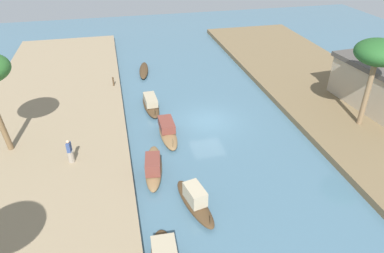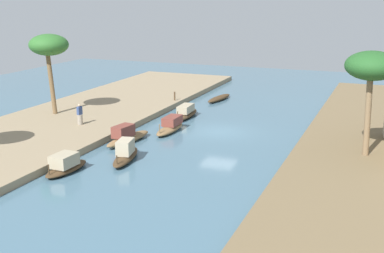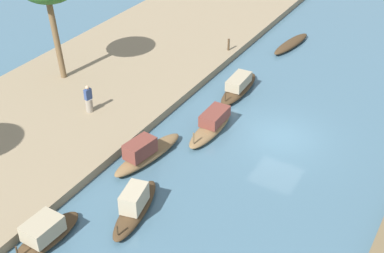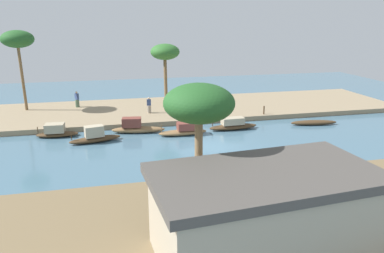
{
  "view_description": "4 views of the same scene",
  "coord_description": "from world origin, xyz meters",
  "px_view_note": "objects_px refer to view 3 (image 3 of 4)",
  "views": [
    {
      "loc": [
        21.91,
        -6.4,
        13.41
      ],
      "look_at": [
        1.87,
        -1.7,
        0.89
      ],
      "focal_mm": 32.32,
      "sensor_mm": 36.0,
      "label": 1
    },
    {
      "loc": [
        34.67,
        11.59,
        9.82
      ],
      "look_at": [
        2.62,
        -1.13,
        0.9
      ],
      "focal_mm": 47.75,
      "sensor_mm": 36.0,
      "label": 2
    },
    {
      "loc": [
        22.18,
        7.64,
        15.64
      ],
      "look_at": [
        2.56,
        -3.84,
        0.84
      ],
      "focal_mm": 49.91,
      "sensor_mm": 36.0,
      "label": 3
    },
    {
      "loc": [
        7.32,
        25.52,
        9.34
      ],
      "look_at": [
        0.73,
        -3.14,
        0.76
      ],
      "focal_mm": 34.48,
      "sensor_mm": 36.0,
      "label": 4
    }
  ],
  "objects_px": {
    "sampan_downstream_large": "(146,153)",
    "sampan_foreground": "(135,205)",
    "sampan_upstream_small": "(291,44)",
    "mooring_post": "(229,45)",
    "sampan_near_left_bank": "(45,233)",
    "person_by_mooring": "(89,101)",
    "sampan_with_red_awning": "(239,86)",
    "sampan_midstream": "(212,124)"
  },
  "relations": [
    {
      "from": "sampan_upstream_small",
      "to": "person_by_mooring",
      "type": "distance_m",
      "value": 15.65
    },
    {
      "from": "sampan_foreground",
      "to": "person_by_mooring",
      "type": "xyz_separation_m",
      "value": [
        -5.06,
        -6.6,
        0.64
      ]
    },
    {
      "from": "sampan_downstream_large",
      "to": "sampan_with_red_awning",
      "type": "relative_size",
      "value": 1.04
    },
    {
      "from": "sampan_with_red_awning",
      "to": "sampan_foreground",
      "type": "height_order",
      "value": "sampan_foreground"
    },
    {
      "from": "sampan_foreground",
      "to": "mooring_post",
      "type": "height_order",
      "value": "sampan_foreground"
    },
    {
      "from": "mooring_post",
      "to": "sampan_midstream",
      "type": "bearing_deg",
      "value": 21.67
    },
    {
      "from": "sampan_downstream_large",
      "to": "mooring_post",
      "type": "distance_m",
      "value": 12.62
    },
    {
      "from": "sampan_downstream_large",
      "to": "sampan_foreground",
      "type": "height_order",
      "value": "same"
    },
    {
      "from": "sampan_foreground",
      "to": "person_by_mooring",
      "type": "height_order",
      "value": "person_by_mooring"
    },
    {
      "from": "sampan_with_red_awning",
      "to": "sampan_upstream_small",
      "type": "bearing_deg",
      "value": 175.4
    },
    {
      "from": "sampan_upstream_small",
      "to": "sampan_midstream",
      "type": "height_order",
      "value": "sampan_midstream"
    },
    {
      "from": "sampan_midstream",
      "to": "person_by_mooring",
      "type": "xyz_separation_m",
      "value": [
        2.24,
        -6.37,
        0.68
      ]
    },
    {
      "from": "sampan_downstream_large",
      "to": "sampan_foreground",
      "type": "bearing_deg",
      "value": 35.8
    },
    {
      "from": "sampan_with_red_awning",
      "to": "mooring_post",
      "type": "distance_m",
      "value": 4.98
    },
    {
      "from": "sampan_foreground",
      "to": "sampan_with_red_awning",
      "type": "bearing_deg",
      "value": 171.69
    },
    {
      "from": "sampan_near_left_bank",
      "to": "sampan_with_red_awning",
      "type": "bearing_deg",
      "value": 177.6
    },
    {
      "from": "sampan_foreground",
      "to": "person_by_mooring",
      "type": "relative_size",
      "value": 2.65
    },
    {
      "from": "sampan_near_left_bank",
      "to": "sampan_with_red_awning",
      "type": "xyz_separation_m",
      "value": [
        -14.91,
        1.3,
        -0.03
      ]
    },
    {
      "from": "sampan_downstream_large",
      "to": "sampan_with_red_awning",
      "type": "xyz_separation_m",
      "value": [
        -8.38,
        0.91,
        -0.07
      ]
    },
    {
      "from": "sampan_downstream_large",
      "to": "person_by_mooring",
      "type": "height_order",
      "value": "person_by_mooring"
    },
    {
      "from": "sampan_upstream_small",
      "to": "sampan_foreground",
      "type": "relative_size",
      "value": 1.06
    },
    {
      "from": "sampan_near_left_bank",
      "to": "person_by_mooring",
      "type": "relative_size",
      "value": 2.18
    },
    {
      "from": "sampan_foreground",
      "to": "mooring_post",
      "type": "xyz_separation_m",
      "value": [
        -15.87,
        -3.64,
        0.4
      ]
    },
    {
      "from": "sampan_downstream_large",
      "to": "mooring_post",
      "type": "bearing_deg",
      "value": -163.23
    },
    {
      "from": "sampan_midstream",
      "to": "person_by_mooring",
      "type": "relative_size",
      "value": 2.62
    },
    {
      "from": "mooring_post",
      "to": "sampan_downstream_large",
      "type": "bearing_deg",
      "value": 8.54
    },
    {
      "from": "sampan_upstream_small",
      "to": "mooring_post",
      "type": "xyz_separation_m",
      "value": [
        3.6,
        -3.07,
        0.64
      ]
    },
    {
      "from": "sampan_near_left_bank",
      "to": "sampan_downstream_large",
      "type": "bearing_deg",
      "value": 179.22
    },
    {
      "from": "sampan_downstream_large",
      "to": "sampan_upstream_small",
      "type": "bearing_deg",
      "value": -176.04
    },
    {
      "from": "sampan_downstream_large",
      "to": "sampan_upstream_small",
      "type": "height_order",
      "value": "sampan_downstream_large"
    },
    {
      "from": "sampan_foreground",
      "to": "sampan_downstream_large",
      "type": "bearing_deg",
      "value": -164.92
    },
    {
      "from": "mooring_post",
      "to": "sampan_upstream_small",
      "type": "bearing_deg",
      "value": 139.53
    },
    {
      "from": "sampan_upstream_small",
      "to": "sampan_foreground",
      "type": "xyz_separation_m",
      "value": [
        19.47,
        0.57,
        0.24
      ]
    },
    {
      "from": "sampan_upstream_small",
      "to": "mooring_post",
      "type": "relative_size",
      "value": 5.5
    },
    {
      "from": "sampan_foreground",
      "to": "sampan_midstream",
      "type": "relative_size",
      "value": 1.01
    },
    {
      "from": "sampan_near_left_bank",
      "to": "sampan_upstream_small",
      "type": "relative_size",
      "value": 0.78
    },
    {
      "from": "sampan_with_red_awning",
      "to": "sampan_midstream",
      "type": "height_order",
      "value": "sampan_midstream"
    },
    {
      "from": "sampan_downstream_large",
      "to": "sampan_foreground",
      "type": "relative_size",
      "value": 1.11
    },
    {
      "from": "sampan_upstream_small",
      "to": "person_by_mooring",
      "type": "height_order",
      "value": "person_by_mooring"
    },
    {
      "from": "sampan_upstream_small",
      "to": "person_by_mooring",
      "type": "relative_size",
      "value": 2.81
    },
    {
      "from": "sampan_midstream",
      "to": "sampan_upstream_small",
      "type": "bearing_deg",
      "value": -179.11
    },
    {
      "from": "sampan_midstream",
      "to": "sampan_downstream_large",
      "type": "bearing_deg",
      "value": -22.12
    }
  ]
}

